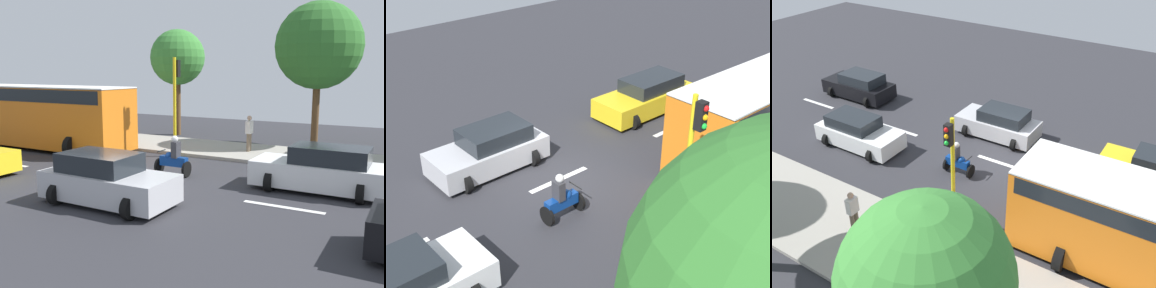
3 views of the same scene
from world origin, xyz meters
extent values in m
cube|color=#2D2D33|center=(0.00, 0.00, -0.05)|extent=(40.00, 60.00, 0.10)
cube|color=#9E998E|center=(7.00, 0.00, 0.07)|extent=(4.00, 60.00, 0.15)
cube|color=white|center=(0.00, -6.00, 0.01)|extent=(0.20, 2.40, 0.01)
cube|color=white|center=(0.00, 0.00, 0.01)|extent=(0.20, 2.40, 0.01)
cube|color=white|center=(0.00, 6.00, 0.01)|extent=(0.20, 2.40, 0.01)
cube|color=#B7B7BC|center=(-2.18, -1.38, 0.56)|extent=(1.79, 4.05, 0.80)
cube|color=#1E2328|center=(-2.18, -1.06, 1.24)|extent=(1.50, 2.27, 0.56)
cylinder|color=black|center=(-1.40, -2.72, 0.32)|extent=(0.64, 0.22, 0.64)
cylinder|color=black|center=(-2.96, -2.72, 0.32)|extent=(0.64, 0.22, 0.64)
cylinder|color=black|center=(-1.40, -0.05, 0.32)|extent=(0.64, 0.22, 0.64)
cylinder|color=black|center=(-2.96, -0.05, 0.32)|extent=(0.64, 0.22, 0.64)
cube|color=white|center=(2.20, -6.50, 0.56)|extent=(1.77, 4.26, 0.80)
cube|color=#1E2328|center=(2.20, -6.84, 1.24)|extent=(1.49, 2.39, 0.56)
cylinder|color=black|center=(1.42, -5.09, 0.32)|extent=(0.64, 0.22, 0.64)
cylinder|color=black|center=(2.97, -5.09, 0.32)|extent=(0.64, 0.22, 0.64)
cylinder|color=black|center=(1.42, -7.91, 0.32)|extent=(0.64, 0.22, 0.64)
cylinder|color=black|center=(2.97, -7.91, 0.32)|extent=(0.64, 0.22, 0.64)
cylinder|color=black|center=(-1.05, 4.67, 0.32)|extent=(0.64, 0.22, 0.64)
cube|color=orange|center=(3.45, 8.08, 1.65)|extent=(2.50, 11.00, 2.90)
cube|color=black|center=(3.45, 8.08, 2.75)|extent=(2.52, 10.56, 0.60)
cube|color=white|center=(3.45, 8.08, 3.12)|extent=(2.50, 11.00, 0.08)
cylinder|color=black|center=(4.55, 11.60, 0.50)|extent=(1.00, 0.30, 1.00)
cylinder|color=black|center=(2.35, 4.56, 0.50)|extent=(1.00, 0.30, 1.00)
cylinder|color=black|center=(4.55, 4.56, 0.50)|extent=(1.00, 0.30, 1.00)
cylinder|color=black|center=(1.69, -0.62, 0.30)|extent=(0.60, 0.10, 0.60)
cylinder|color=black|center=(1.69, -1.82, 0.30)|extent=(0.60, 0.10, 0.60)
cube|color=navy|center=(1.69, -1.27, 0.55)|extent=(0.28, 1.10, 0.36)
sphere|color=navy|center=(1.69, -1.07, 0.73)|extent=(0.32, 0.32, 0.32)
cylinder|color=black|center=(1.69, -0.72, 0.90)|extent=(0.55, 0.04, 0.04)
cube|color=#333338|center=(1.69, -1.37, 1.00)|extent=(0.36, 0.24, 0.60)
sphere|color=silver|center=(1.69, -1.32, 1.40)|extent=(0.26, 0.26, 0.26)
cylinder|color=#3F3F3F|center=(8.15, 7.88, 0.57)|extent=(0.16, 0.16, 0.85)
cylinder|color=#3F3F3F|center=(8.35, 7.88, 0.57)|extent=(0.16, 0.16, 0.85)
cube|color=gold|center=(8.25, 7.88, 1.30)|extent=(0.40, 0.24, 0.60)
sphere|color=tan|center=(8.25, 7.88, 1.73)|extent=(0.22, 0.22, 0.22)
cylinder|color=#72604C|center=(6.82, -2.24, 0.57)|extent=(0.16, 0.16, 0.85)
cylinder|color=#72604C|center=(7.02, -2.24, 0.57)|extent=(0.16, 0.16, 0.85)
cube|color=silver|center=(6.92, -2.24, 1.30)|extent=(0.40, 0.24, 0.60)
sphere|color=tan|center=(6.92, -2.24, 1.73)|extent=(0.22, 0.22, 0.22)
cylinder|color=yellow|center=(4.75, 0.53, 2.25)|extent=(0.14, 0.14, 4.50)
cube|color=black|center=(4.97, 0.53, 4.00)|extent=(0.24, 0.24, 0.76)
sphere|color=red|center=(5.09, 0.53, 4.24)|extent=(0.16, 0.16, 0.16)
sphere|color=#F2A50C|center=(5.09, 0.53, 4.00)|extent=(0.16, 0.16, 0.16)
sphere|color=green|center=(5.09, 0.53, 3.76)|extent=(0.16, 0.16, 0.16)
cylinder|color=brown|center=(10.61, 3.86, 1.77)|extent=(0.36, 0.36, 3.55)
sphere|color=#387F33|center=(10.61, 3.86, 4.70)|extent=(3.30, 3.30, 3.30)
cylinder|color=brown|center=(10.13, -4.55, 1.81)|extent=(0.36, 0.36, 3.62)
sphere|color=#2D6B28|center=(10.13, -4.55, 5.13)|extent=(4.29, 4.29, 4.29)
camera|label=1|loc=(-11.53, -9.33, 3.91)|focal=39.39mm
camera|label=2|loc=(11.90, -9.49, 9.58)|focal=49.78mm
camera|label=3|loc=(14.87, 7.31, 10.71)|focal=40.46mm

